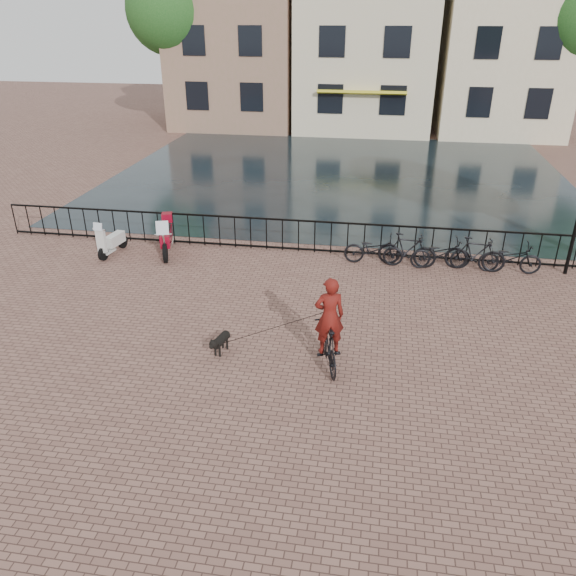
% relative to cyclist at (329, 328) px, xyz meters
% --- Properties ---
extents(ground, '(100.00, 100.00, 0.00)m').
position_rel_cyclist_xyz_m(ground, '(-1.02, -1.94, -0.89)').
color(ground, brown).
rests_on(ground, ground).
extents(canal_water, '(20.00, 20.00, 0.00)m').
position_rel_cyclist_xyz_m(canal_water, '(-1.02, 15.36, -0.89)').
color(canal_water, black).
rests_on(canal_water, ground).
extents(railing, '(20.00, 0.05, 1.02)m').
position_rel_cyclist_xyz_m(railing, '(-1.02, 6.06, -0.39)').
color(railing, black).
rests_on(railing, ground).
extents(canal_house_left, '(7.50, 9.00, 12.80)m').
position_rel_cyclist_xyz_m(canal_house_left, '(-8.52, 28.06, 5.51)').
color(canal_house_left, '#7F664A').
rests_on(canal_house_left, ground).
extents(canal_house_mid, '(8.00, 9.50, 11.80)m').
position_rel_cyclist_xyz_m(canal_house_mid, '(-0.52, 28.06, 5.01)').
color(canal_house_mid, beige).
rests_on(canal_house_mid, ground).
extents(canal_house_right, '(7.00, 9.00, 13.30)m').
position_rel_cyclist_xyz_m(canal_house_right, '(7.48, 28.06, 5.76)').
color(canal_house_right, beige).
rests_on(canal_house_right, ground).
extents(tree_far_left, '(5.04, 5.04, 9.27)m').
position_rel_cyclist_xyz_m(tree_far_left, '(-12.02, 25.06, 5.84)').
color(tree_far_left, black).
rests_on(tree_far_left, ground).
extents(cyclist, '(0.95, 1.78, 2.35)m').
position_rel_cyclist_xyz_m(cyclist, '(0.00, 0.00, 0.00)').
color(cyclist, black).
rests_on(cyclist, ground).
extents(dog, '(0.40, 0.77, 0.49)m').
position_rel_cyclist_xyz_m(dog, '(-2.33, 0.11, -0.64)').
color(dog, black).
rests_on(dog, ground).
extents(motorcycle, '(0.95, 1.92, 1.34)m').
position_rel_cyclist_xyz_m(motorcycle, '(-5.45, 5.27, -0.22)').
color(motorcycle, maroon).
rests_on(motorcycle, ground).
extents(scooter, '(0.57, 1.35, 1.22)m').
position_rel_cyclist_xyz_m(scooter, '(-7.06, 4.94, -0.28)').
color(scooter, silver).
rests_on(scooter, ground).
extents(parked_bike_0, '(1.74, 0.67, 0.90)m').
position_rel_cyclist_xyz_m(parked_bike_0, '(0.78, 5.46, -0.44)').
color(parked_bike_0, black).
rests_on(parked_bike_0, ground).
extents(parked_bike_1, '(1.71, 0.67, 1.00)m').
position_rel_cyclist_xyz_m(parked_bike_1, '(1.73, 5.46, -0.39)').
color(parked_bike_1, black).
rests_on(parked_bike_1, ground).
extents(parked_bike_2, '(1.79, 0.84, 0.90)m').
position_rel_cyclist_xyz_m(parked_bike_2, '(2.68, 5.46, -0.44)').
color(parked_bike_2, black).
rests_on(parked_bike_2, ground).
extents(parked_bike_3, '(1.70, 0.64, 1.00)m').
position_rel_cyclist_xyz_m(parked_bike_3, '(3.63, 5.46, -0.39)').
color(parked_bike_3, black).
rests_on(parked_bike_3, ground).
extents(parked_bike_4, '(1.72, 0.62, 0.90)m').
position_rel_cyclist_xyz_m(parked_bike_4, '(4.58, 5.46, -0.44)').
color(parked_bike_4, black).
rests_on(parked_bike_4, ground).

